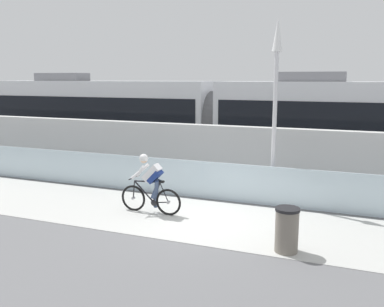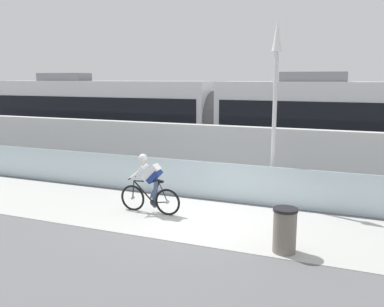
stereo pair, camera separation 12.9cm
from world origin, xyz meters
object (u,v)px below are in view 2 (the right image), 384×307
(cyclist_on_bike, at_px, (150,185))
(tram, at_px, (217,119))
(trash_bin, at_px, (285,230))
(lamp_post_antenna, at_px, (275,89))

(cyclist_on_bike, bearing_deg, tram, 93.37)
(tram, relative_size, cyclist_on_bike, 12.75)
(trash_bin, bearing_deg, cyclist_on_bike, 161.73)
(lamp_post_antenna, bearing_deg, trash_bin, -74.61)
(cyclist_on_bike, bearing_deg, trash_bin, -18.27)
(tram, distance_m, cyclist_on_bike, 6.95)
(cyclist_on_bike, relative_size, trash_bin, 1.84)
(tram, bearing_deg, cyclist_on_bike, -86.63)
(cyclist_on_bike, bearing_deg, lamp_post_antenna, 37.03)
(lamp_post_antenna, relative_size, trash_bin, 5.42)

